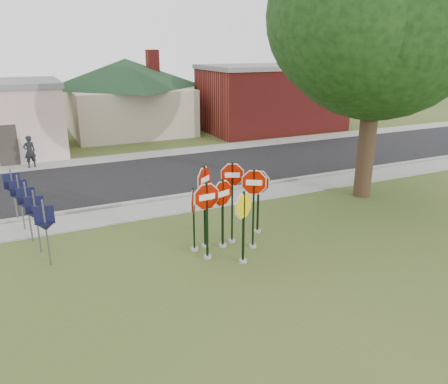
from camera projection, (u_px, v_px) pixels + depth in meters
name	position (u px, v px, depth m)	size (l,w,h in m)	color
ground	(243.00, 267.00, 12.57)	(120.00, 120.00, 0.00)	#364D1D
sidewalk_near	(179.00, 206.00, 17.28)	(60.00, 1.60, 0.06)	gray
road	(148.00, 177.00, 21.15)	(60.00, 7.00, 0.04)	black
sidewalk_far	(127.00, 157.00, 24.83)	(60.00, 1.60, 0.06)	gray
curb	(171.00, 197.00, 18.12)	(60.00, 0.20, 0.14)	gray
stop_sign_center	(223.00, 204.00, 13.39)	(1.05, 0.41, 2.34)	gray
stop_sign_yellow	(244.00, 218.00, 12.41)	(0.96, 0.49, 2.30)	gray
stop_sign_left	(207.00, 210.00, 12.62)	(1.09, 0.24, 2.49)	gray
stop_sign_right	(254.00, 197.00, 13.28)	(0.92, 0.55, 2.67)	gray
stop_sign_back_right	(232.00, 192.00, 13.63)	(0.92, 0.43, 2.77)	gray
stop_sign_back_left	(205.00, 195.00, 13.28)	(0.84, 0.67, 2.76)	gray
stop_sign_far_right	(258.00, 192.00, 14.47)	(0.66, 0.87, 2.34)	gray
stop_sign_far_left	(194.00, 212.00, 13.20)	(0.52, 0.93, 2.14)	gray
route_sign_row	(28.00, 206.00, 13.87)	(1.43, 4.63, 2.00)	#59595E
building_house	(126.00, 81.00, 31.10)	(11.60, 11.60, 6.20)	#B5A68F
building_brick	(272.00, 97.00, 32.51)	(10.20, 6.20, 4.75)	maroon
oak_tree	(381.00, 9.00, 16.25)	(11.85, 11.25, 11.48)	black
bg_tree_right	(322.00, 51.00, 41.96)	(5.60, 5.60, 8.40)	black
pedestrian	(30.00, 152.00, 22.42)	(0.60, 0.40, 1.65)	black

